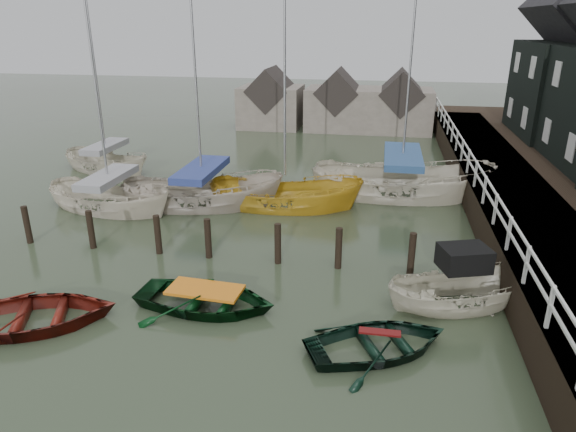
% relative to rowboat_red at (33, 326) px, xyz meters
% --- Properties ---
extents(ground, '(120.00, 120.00, 0.00)m').
position_rel_rowboat_red_xyz_m(ground, '(4.44, 1.88, 0.00)').
color(ground, '#2D3622').
rests_on(ground, ground).
extents(pier, '(3.04, 32.00, 2.70)m').
position_rel_rowboat_red_xyz_m(pier, '(13.92, 11.88, 0.71)').
color(pier, black).
rests_on(pier, ground).
extents(mooring_pilings, '(13.72, 0.22, 1.80)m').
position_rel_rowboat_red_xyz_m(mooring_pilings, '(3.33, 4.88, 0.50)').
color(mooring_pilings, black).
rests_on(mooring_pilings, ground).
extents(far_sheds, '(14.00, 4.08, 4.39)m').
position_rel_rowboat_red_xyz_m(far_sheds, '(5.28, 27.88, 1.86)').
color(far_sheds, '#665B51').
rests_on(far_sheds, ground).
extents(rowboat_red, '(5.18, 4.52, 0.89)m').
position_rel_rowboat_red_xyz_m(rowboat_red, '(0.00, 0.00, 0.00)').
color(rowboat_red, '#57140C').
rests_on(rowboat_red, ground).
extents(rowboat_green, '(4.15, 3.10, 0.82)m').
position_rel_rowboat_red_xyz_m(rowboat_green, '(4.23, 1.72, 0.00)').
color(rowboat_green, black).
rests_on(rowboat_green, ground).
extents(rowboat_dkgreen, '(4.37, 3.90, 0.75)m').
position_rel_rowboat_red_xyz_m(rowboat_dkgreen, '(9.04, 0.53, 0.00)').
color(rowboat_dkgreen, black).
rests_on(rowboat_dkgreen, ground).
extents(motorboat, '(4.57, 2.88, 2.56)m').
position_rel_rowboat_red_xyz_m(motorboat, '(11.24, 3.12, 0.10)').
color(motorboat, beige).
rests_on(motorboat, ground).
extents(sailboat_a, '(6.44, 3.52, 11.44)m').
position_rel_rowboat_red_xyz_m(sailboat_a, '(-2.41, 8.69, 0.07)').
color(sailboat_a, beige).
rests_on(sailboat_a, ground).
extents(sailboat_b, '(7.37, 3.95, 12.27)m').
position_rel_rowboat_red_xyz_m(sailboat_b, '(1.29, 9.89, 0.06)').
color(sailboat_b, '#BEB2A2').
rests_on(sailboat_b, ground).
extents(sailboat_c, '(6.76, 2.78, 11.54)m').
position_rel_rowboat_red_xyz_m(sailboat_c, '(4.83, 10.40, 0.01)').
color(sailboat_c, gold).
rests_on(sailboat_c, ground).
extents(sailboat_d, '(8.22, 3.20, 12.35)m').
position_rel_rowboat_red_xyz_m(sailboat_d, '(9.77, 12.79, 0.06)').
color(sailboat_d, beige).
rests_on(sailboat_d, ground).
extents(sailboat_e, '(6.14, 4.09, 10.57)m').
position_rel_rowboat_red_xyz_m(sailboat_e, '(-5.56, 14.18, 0.07)').
color(sailboat_e, beige).
rests_on(sailboat_e, ground).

